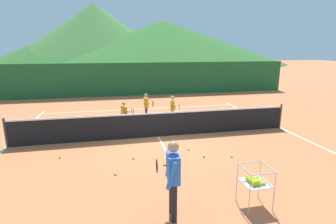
{
  "coord_description": "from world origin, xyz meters",
  "views": [
    {
      "loc": [
        -1.7,
        -9.56,
        3.35
      ],
      "look_at": [
        0.35,
        -0.19,
        1.02
      ],
      "focal_mm": 27.85,
      "sensor_mm": 36.0,
      "label": 1
    }
  ],
  "objects_px": {
    "tennis_net": "(158,124)",
    "ball_cart": "(255,181)",
    "student_0": "(125,113)",
    "student_2": "(173,107)",
    "tennis_ball_2": "(133,158)",
    "tennis_ball_0": "(204,156)",
    "tennis_ball_4": "(232,156)",
    "tennis_ball_1": "(189,149)",
    "instructor": "(173,172)",
    "tennis_ball_5": "(116,174)",
    "student_1": "(146,104)",
    "tennis_ball_3": "(60,157)"
  },
  "relations": [
    {
      "from": "tennis_net",
      "to": "student_0",
      "type": "bearing_deg",
      "value": 134.71
    },
    {
      "from": "tennis_net",
      "to": "instructor",
      "type": "distance_m",
      "value": 5.05
    },
    {
      "from": "tennis_net",
      "to": "student_2",
      "type": "bearing_deg",
      "value": 59.48
    },
    {
      "from": "tennis_net",
      "to": "tennis_ball_4",
      "type": "relative_size",
      "value": 158.59
    },
    {
      "from": "student_2",
      "to": "tennis_ball_0",
      "type": "bearing_deg",
      "value": -88.85
    },
    {
      "from": "student_2",
      "to": "tennis_ball_5",
      "type": "height_order",
      "value": "student_2"
    },
    {
      "from": "tennis_ball_2",
      "to": "tennis_ball_1",
      "type": "bearing_deg",
      "value": 9.52
    },
    {
      "from": "student_2",
      "to": "tennis_ball_2",
      "type": "xyz_separation_m",
      "value": [
        -2.12,
        -3.62,
        -0.75
      ]
    },
    {
      "from": "tennis_ball_3",
      "to": "student_1",
      "type": "bearing_deg",
      "value": 49.62
    },
    {
      "from": "tennis_net",
      "to": "tennis_ball_2",
      "type": "height_order",
      "value": "tennis_net"
    },
    {
      "from": "tennis_ball_3",
      "to": "tennis_ball_4",
      "type": "distance_m",
      "value": 5.44
    },
    {
      "from": "tennis_net",
      "to": "tennis_ball_1",
      "type": "relative_size",
      "value": 158.59
    },
    {
      "from": "student_2",
      "to": "tennis_ball_2",
      "type": "distance_m",
      "value": 4.26
    },
    {
      "from": "tennis_ball_2",
      "to": "student_2",
      "type": "bearing_deg",
      "value": 59.6
    },
    {
      "from": "tennis_ball_1",
      "to": "student_1",
      "type": "bearing_deg",
      "value": 101.87
    },
    {
      "from": "tennis_net",
      "to": "tennis_ball_0",
      "type": "bearing_deg",
      "value": -65.11
    },
    {
      "from": "student_1",
      "to": "tennis_ball_4",
      "type": "xyz_separation_m",
      "value": [
        2.04,
        -4.97,
        -0.75
      ]
    },
    {
      "from": "ball_cart",
      "to": "tennis_ball_4",
      "type": "bearing_deg",
      "value": 74.17
    },
    {
      "from": "tennis_net",
      "to": "instructor",
      "type": "relative_size",
      "value": 6.59
    },
    {
      "from": "tennis_ball_0",
      "to": "student_0",
      "type": "bearing_deg",
      "value": 122.9
    },
    {
      "from": "instructor",
      "to": "student_0",
      "type": "xyz_separation_m",
      "value": [
        -0.61,
        6.21,
        -0.25
      ]
    },
    {
      "from": "tennis_ball_1",
      "to": "tennis_ball_2",
      "type": "relative_size",
      "value": 1.0
    },
    {
      "from": "student_1",
      "to": "instructor",
      "type": "bearing_deg",
      "value": -93.75
    },
    {
      "from": "student_0",
      "to": "student_1",
      "type": "bearing_deg",
      "value": 49.07
    },
    {
      "from": "student_2",
      "to": "tennis_ball_1",
      "type": "bearing_deg",
      "value": -94.03
    },
    {
      "from": "instructor",
      "to": "student_1",
      "type": "height_order",
      "value": "instructor"
    },
    {
      "from": "ball_cart",
      "to": "student_2",
      "type": "bearing_deg",
      "value": 91.93
    },
    {
      "from": "tennis_net",
      "to": "tennis_ball_0",
      "type": "distance_m",
      "value": 2.57
    },
    {
      "from": "student_2",
      "to": "tennis_ball_0",
      "type": "xyz_separation_m",
      "value": [
        0.08,
        -3.96,
        -0.75
      ]
    },
    {
      "from": "instructor",
      "to": "tennis_ball_0",
      "type": "relative_size",
      "value": 24.07
    },
    {
      "from": "instructor",
      "to": "tennis_ball_0",
      "type": "xyz_separation_m",
      "value": [
        1.67,
        2.7,
        -0.95
      ]
    },
    {
      "from": "instructor",
      "to": "tennis_ball_5",
      "type": "xyz_separation_m",
      "value": [
        -1.1,
        2.08,
        -0.95
      ]
    },
    {
      "from": "tennis_net",
      "to": "tennis_ball_0",
      "type": "relative_size",
      "value": 158.59
    },
    {
      "from": "tennis_net",
      "to": "ball_cart",
      "type": "height_order",
      "value": "tennis_net"
    },
    {
      "from": "tennis_ball_4",
      "to": "tennis_ball_5",
      "type": "distance_m",
      "value": 3.65
    },
    {
      "from": "student_0",
      "to": "instructor",
      "type": "bearing_deg",
      "value": -84.43
    },
    {
      "from": "tennis_ball_1",
      "to": "tennis_ball_5",
      "type": "bearing_deg",
      "value": -152.56
    },
    {
      "from": "tennis_net",
      "to": "tennis_ball_3",
      "type": "xyz_separation_m",
      "value": [
        -3.4,
        -1.38,
        -0.47
      ]
    },
    {
      "from": "student_1",
      "to": "student_2",
      "type": "relative_size",
      "value": 1.0
    },
    {
      "from": "student_0",
      "to": "student_2",
      "type": "distance_m",
      "value": 2.24
    },
    {
      "from": "instructor",
      "to": "tennis_ball_2",
      "type": "height_order",
      "value": "instructor"
    },
    {
      "from": "student_1",
      "to": "ball_cart",
      "type": "height_order",
      "value": "student_1"
    },
    {
      "from": "student_2",
      "to": "ball_cart",
      "type": "bearing_deg",
      "value": -88.07
    },
    {
      "from": "tennis_ball_2",
      "to": "tennis_ball_0",
      "type": "bearing_deg",
      "value": -8.87
    },
    {
      "from": "student_2",
      "to": "tennis_ball_1",
      "type": "height_order",
      "value": "student_2"
    },
    {
      "from": "tennis_net",
      "to": "ball_cart",
      "type": "distance_m",
      "value": 5.15
    },
    {
      "from": "ball_cart",
      "to": "tennis_ball_2",
      "type": "distance_m",
      "value": 3.89
    },
    {
      "from": "tennis_ball_4",
      "to": "tennis_ball_5",
      "type": "bearing_deg",
      "value": -173.31
    },
    {
      "from": "ball_cart",
      "to": "tennis_ball_3",
      "type": "xyz_separation_m",
      "value": [
        -4.61,
        3.62,
        -0.56
      ]
    },
    {
      "from": "instructor",
      "to": "ball_cart",
      "type": "bearing_deg",
      "value": -0.43
    }
  ]
}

